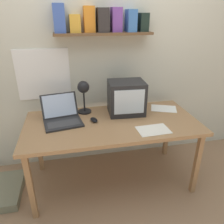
# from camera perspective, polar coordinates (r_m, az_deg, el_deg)

# --- Properties ---
(ground_plane) EXTENTS (12.00, 12.00, 0.00)m
(ground_plane) POSITION_cam_1_polar(r_m,az_deg,el_deg) (2.50, 0.00, -17.11)
(ground_plane) COLOR #9C785A
(back_wall) EXTENTS (5.60, 0.24, 2.60)m
(back_wall) POSITION_cam_1_polar(r_m,az_deg,el_deg) (2.41, -2.65, 15.95)
(back_wall) COLOR beige
(back_wall) RESTS_ON ground_plane
(corner_desk) EXTENTS (1.65, 0.79, 0.71)m
(corner_desk) POSITION_cam_1_polar(r_m,az_deg,el_deg) (2.13, 0.00, -3.81)
(corner_desk) COLOR #9F744C
(corner_desk) RESTS_ON ground_plane
(crt_monitor) EXTENTS (0.37, 0.31, 0.34)m
(crt_monitor) POSITION_cam_1_polar(r_m,az_deg,el_deg) (2.23, 3.75, 3.77)
(crt_monitor) COLOR #232326
(crt_monitor) RESTS_ON corner_desk
(laptop) EXTENTS (0.40, 0.39, 0.24)m
(laptop) POSITION_cam_1_polar(r_m,az_deg,el_deg) (2.14, -13.00, -0.87)
(laptop) COLOR #232326
(laptop) RESTS_ON corner_desk
(desk_lamp) EXTENTS (0.14, 0.20, 0.36)m
(desk_lamp) POSITION_cam_1_polar(r_m,az_deg,el_deg) (2.17, -7.44, 5.43)
(desk_lamp) COLOR black
(desk_lamp) RESTS_ON corner_desk
(juice_glass) EXTENTS (0.07, 0.07, 0.15)m
(juice_glass) POSITION_cam_1_polar(r_m,az_deg,el_deg) (2.31, -12.63, 1.22)
(juice_glass) COLOR white
(juice_glass) RESTS_ON corner_desk
(computer_mouse) EXTENTS (0.09, 0.12, 0.03)m
(computer_mouse) POSITION_cam_1_polar(r_m,az_deg,el_deg) (2.10, -4.76, -2.05)
(computer_mouse) COLOR black
(computer_mouse) RESTS_ON corner_desk
(loose_paper_near_monitor) EXTENTS (0.29, 0.20, 0.00)m
(loose_paper_near_monitor) POSITION_cam_1_polar(r_m,az_deg,el_deg) (1.99, 10.74, -4.62)
(loose_paper_near_monitor) COLOR white
(loose_paper_near_monitor) RESTS_ON corner_desk
(loose_paper_near_laptop) EXTENTS (0.32, 0.27, 0.00)m
(loose_paper_near_laptop) POSITION_cam_1_polar(r_m,az_deg,el_deg) (2.45, 13.33, 0.90)
(loose_paper_near_laptop) COLOR white
(loose_paper_near_laptop) RESTS_ON corner_desk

